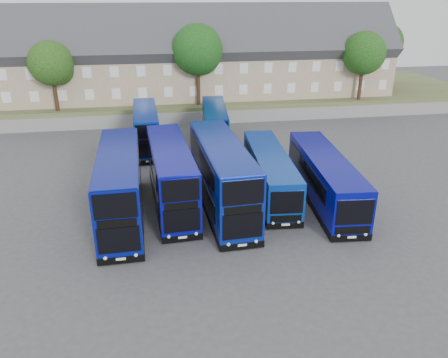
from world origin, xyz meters
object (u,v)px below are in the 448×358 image
dd_front_left (121,187)px  tree_west (53,65)px  dd_front_mid (171,177)px  tree_east (365,55)px  tree_mid (199,52)px  coach_east_a (270,174)px  tree_far (383,45)px

dd_front_left → tree_west: tree_west is taller
dd_front_mid → tree_east: bearing=38.1°
dd_front_left → tree_mid: size_ratio=1.28×
coach_east_a → tree_far: bearing=54.6°
tree_mid → tree_far: (26.00, 6.50, -0.34)m
coach_east_a → tree_mid: tree_mid is taller
tree_far → tree_east: bearing=-130.6°
dd_front_mid → tree_west: tree_west is taller
dd_front_left → coach_east_a: dd_front_left is taller
dd_front_left → tree_far: tree_far is taller
coach_east_a → tree_mid: size_ratio=1.29×
coach_east_a → tree_west: size_ratio=1.55×
tree_east → tree_mid: bearing=178.6°
dd_front_mid → tree_west: size_ratio=1.48×
coach_east_a → dd_front_mid: bearing=-169.7°
dd_front_left → dd_front_mid: bearing=22.8°
coach_east_a → tree_east: 27.62m
tree_mid → tree_east: bearing=-1.4°
tree_mid → coach_east_a: bearing=-82.1°
dd_front_mid → tree_east: tree_east is taller
dd_front_mid → tree_west: bearing=114.3°
dd_front_mid → tree_east: size_ratio=1.39×
dd_front_left → tree_east: (27.97, 23.33, 5.11)m
dd_front_left → tree_mid: 25.78m
coach_east_a → tree_east: (17.04, 20.95, 5.82)m
dd_front_left → tree_east: tree_east is taller
tree_mid → tree_far: bearing=14.0°
dd_front_left → tree_west: bearing=107.4°
dd_front_mid → tree_far: tree_far is taller
dd_front_left → dd_front_mid: (3.45, 1.56, -0.10)m
coach_east_a → tree_mid: (-2.96, 21.45, 6.49)m
tree_mid → dd_front_mid: bearing=-101.5°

